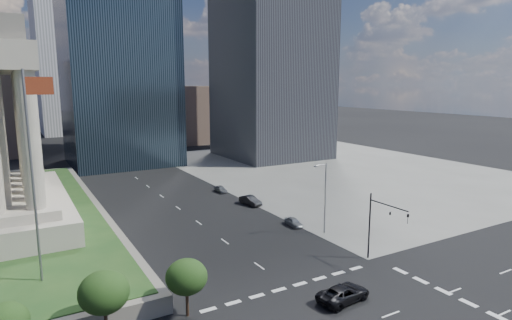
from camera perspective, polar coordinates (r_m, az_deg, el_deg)
ground at (r=123.72m, az=-18.67°, el=-0.05°), size 500.00×500.00×0.00m
sidewalk_ne at (r=107.67m, az=10.83°, el=-1.13°), size 68.00×90.00×0.03m
flagpole at (r=44.40m, az=-27.55°, el=-0.70°), size 2.52×0.24×20.00m
midrise_glass at (r=117.91m, az=-18.03°, el=14.16°), size 26.00×26.00×60.00m
building_filler_ne at (r=160.01m, az=-9.73°, el=6.11°), size 20.00×30.00×20.00m
traffic_signal_ne at (r=51.36m, az=16.38°, el=-7.67°), size 0.30×5.74×8.00m
street_lamp_north at (r=59.75m, az=9.10°, el=-4.49°), size 2.13×0.22×10.00m
pickup_truck at (r=43.71m, az=11.60°, el=-17.01°), size 5.88×3.21×1.56m
parked_sedan_near at (r=63.62m, az=5.04°, el=-8.24°), size 1.80×3.74×1.23m
parked_sedan_mid at (r=74.14m, az=-0.76°, el=-5.42°), size 4.84×2.29×1.53m
parked_sedan_far at (r=83.03m, az=-4.72°, el=-3.87°), size 1.58×3.71×1.25m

